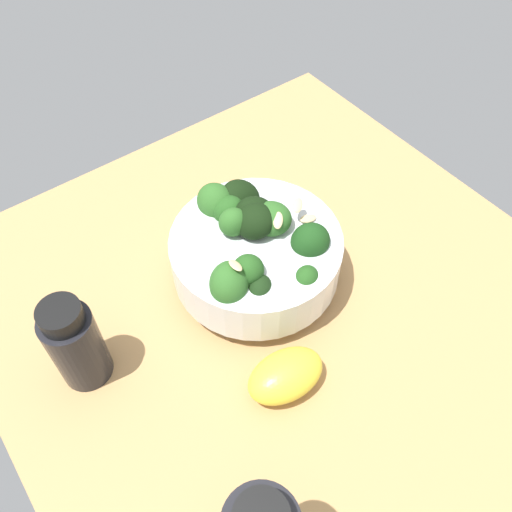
# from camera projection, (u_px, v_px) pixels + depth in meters

# --- Properties ---
(ground_plane) EXTENTS (0.60, 0.60, 0.03)m
(ground_plane) POSITION_uv_depth(u_px,v_px,m) (276.00, 302.00, 0.61)
(ground_plane) COLOR tan
(bowl_of_broccoli) EXTENTS (0.18, 0.18, 0.11)m
(bowl_of_broccoli) POSITION_uv_depth(u_px,v_px,m) (255.00, 250.00, 0.57)
(bowl_of_broccoli) COLOR white
(bowl_of_broccoli) RESTS_ON ground_plane
(lemon_wedge) EXTENTS (0.06, 0.08, 0.04)m
(lemon_wedge) POSITION_uv_depth(u_px,v_px,m) (285.00, 375.00, 0.51)
(lemon_wedge) COLOR yellow
(lemon_wedge) RESTS_ON ground_plane
(bottle_tall) EXTENTS (0.05, 0.05, 0.11)m
(bottle_tall) POSITION_uv_depth(u_px,v_px,m) (75.00, 344.00, 0.50)
(bottle_tall) COLOR black
(bottle_tall) RESTS_ON ground_plane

